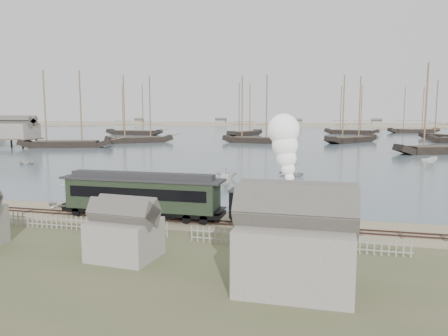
# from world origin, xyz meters

# --- Properties ---
(ground) EXTENTS (600.00, 600.00, 0.00)m
(ground) POSITION_xyz_m (0.00, 0.00, 0.00)
(ground) COLOR tan
(ground) RESTS_ON ground
(harbor_water) EXTENTS (600.00, 336.00, 0.06)m
(harbor_water) POSITION_xyz_m (0.00, 170.00, 0.03)
(harbor_water) COLOR #4D5F6E
(harbor_water) RESTS_ON ground
(rail_track) EXTENTS (120.00, 1.80, 0.16)m
(rail_track) POSITION_xyz_m (0.00, -2.00, 0.04)
(rail_track) COLOR #39241F
(rail_track) RESTS_ON ground
(picket_fence_west) EXTENTS (19.00, 0.10, 1.20)m
(picket_fence_west) POSITION_xyz_m (-6.50, -7.00, 0.00)
(picket_fence_west) COLOR gray
(picket_fence_west) RESTS_ON ground
(picket_fence_east) EXTENTS (15.00, 0.10, 1.20)m
(picket_fence_east) POSITION_xyz_m (12.50, -7.50, 0.00)
(picket_fence_east) COLOR gray
(picket_fence_east) RESTS_ON ground
(shed_mid) EXTENTS (4.00, 3.50, 3.60)m
(shed_mid) POSITION_xyz_m (2.00, -12.00, 0.00)
(shed_mid) COLOR gray
(shed_mid) RESTS_ON ground
(shed_right) EXTENTS (6.00, 5.00, 5.10)m
(shed_right) POSITION_xyz_m (13.00, -14.00, 0.00)
(shed_right) COLOR gray
(shed_right) RESTS_ON ground
(far_spit) EXTENTS (500.00, 20.00, 1.80)m
(far_spit) POSITION_xyz_m (0.00, 250.00, 0.00)
(far_spit) COLOR tan
(far_spit) RESTS_ON ground
(locomotive) EXTENTS (7.12, 2.66, 8.88)m
(locomotive) POSITION_xyz_m (10.75, -2.00, 4.10)
(locomotive) COLOR black
(locomotive) RESTS_ON ground
(passenger_coach) EXTENTS (14.61, 2.82, 3.55)m
(passenger_coach) POSITION_xyz_m (-1.38, -2.00, 2.24)
(passenger_coach) COLOR black
(passenger_coach) RESTS_ON ground
(beached_dinghy) EXTENTS (2.89, 3.74, 0.72)m
(beached_dinghy) POSITION_xyz_m (-10.52, 0.33, 0.36)
(beached_dinghy) COLOR silver
(beached_dinghy) RESTS_ON ground
(rowboat_0) EXTENTS (5.18, 5.40, 0.91)m
(rowboat_0) POSITION_xyz_m (-15.83, 10.08, 0.52)
(rowboat_0) COLOR silver
(rowboat_0) RESTS_ON harbor_water
(rowboat_1) EXTENTS (3.18, 3.46, 1.53)m
(rowboat_1) POSITION_xyz_m (0.38, 22.01, 0.83)
(rowboat_1) COLOR silver
(rowboat_1) RESTS_ON harbor_water
(rowboat_2) EXTENTS (4.13, 2.44, 1.50)m
(rowboat_2) POSITION_xyz_m (1.82, 15.21, 0.81)
(rowboat_2) COLOR silver
(rowboat_2) RESTS_ON harbor_water
(rowboat_3) EXTENTS (3.85, 4.51, 0.79)m
(rowboat_3) POSITION_xyz_m (9.01, 26.77, 0.45)
(rowboat_3) COLOR silver
(rowboat_3) RESTS_ON harbor_water
(rowboat_5) EXTENTS (4.03, 3.99, 1.59)m
(rowboat_5) POSITION_xyz_m (30.75, 43.95, 0.86)
(rowboat_5) COLOR silver
(rowboat_5) RESTS_ON harbor_water
(rowboat_6) EXTENTS (2.85, 3.64, 0.69)m
(rowboat_6) POSITION_xyz_m (-38.06, 29.02, 0.40)
(rowboat_6) COLOR silver
(rowboat_6) RESTS_ON harbor_water
(rowboat_7) EXTENTS (3.00, 2.71, 1.38)m
(rowboat_7) POSITION_xyz_m (7.46, 44.97, 0.75)
(rowboat_7) COLOR silver
(rowboat_7) RESTS_ON harbor_water
(schooner_0) EXTENTS (23.82, 12.86, 20.00)m
(schooner_0) POSITION_xyz_m (-52.98, 63.31, 10.06)
(schooner_0) COLOR black
(schooner_0) RESTS_ON harbor_water
(schooner_1) EXTENTS (18.89, 15.36, 20.00)m
(schooner_1) POSITION_xyz_m (-41.94, 83.83, 10.06)
(schooner_1) COLOR black
(schooner_1) RESTS_ON harbor_water
(schooner_2) EXTENTS (20.34, 7.72, 20.00)m
(schooner_2) POSITION_xyz_m (-7.96, 91.13, 10.06)
(schooner_2) COLOR black
(schooner_2) RESTS_ON harbor_water
(schooner_3) EXTENTS (16.54, 19.65, 20.00)m
(schooner_3) POSITION_xyz_m (19.84, 100.00, 10.06)
(schooner_3) COLOR black
(schooner_3) RESTS_ON harbor_water
(schooner_4) EXTENTS (21.92, 13.00, 20.00)m
(schooner_4) POSITION_xyz_m (38.18, 68.48, 10.06)
(schooner_4) COLOR black
(schooner_4) RESTS_ON harbor_water
(schooner_6) EXTENTS (23.59, 6.80, 20.00)m
(schooner_6) POSITION_xyz_m (-62.91, 123.91, 10.06)
(schooner_6) COLOR black
(schooner_6) RESTS_ON harbor_water
(schooner_7) EXTENTS (11.40, 19.39, 20.00)m
(schooner_7) POSITION_xyz_m (-18.62, 128.52, 10.06)
(schooner_7) COLOR black
(schooner_7) RESTS_ON harbor_water
(schooner_8) EXTENTS (22.29, 10.98, 20.00)m
(schooner_8) POSITION_xyz_m (21.50, 150.58, 10.06)
(schooner_8) COLOR black
(schooner_8) RESTS_ON harbor_water
(schooner_9) EXTENTS (22.30, 11.73, 20.00)m
(schooner_9) POSITION_xyz_m (48.13, 167.78, 10.06)
(schooner_9) COLOR black
(schooner_9) RESTS_ON harbor_water
(schooner_10) EXTENTS (14.40, 17.82, 20.00)m
(schooner_10) POSITION_xyz_m (50.27, 121.63, 10.06)
(schooner_10) COLOR black
(schooner_10) RESTS_ON harbor_water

